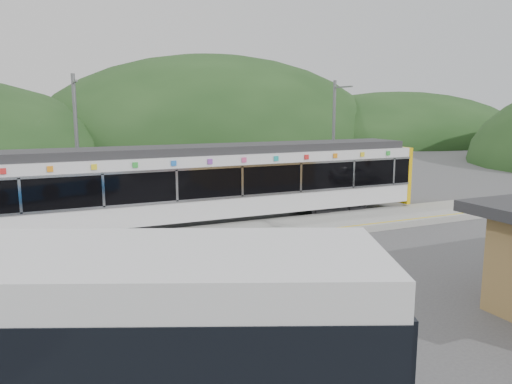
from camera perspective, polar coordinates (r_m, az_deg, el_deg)
name	(u,v)px	position (r m, az deg, el deg)	size (l,w,h in m)	color
ground	(300,255)	(18.99, 5.07, -7.17)	(120.00, 120.00, 0.00)	#4C4C4F
hills	(354,214)	(26.56, 11.09, -2.46)	(146.00, 149.00, 26.00)	#1E3D19
platform	(263,231)	(21.77, 0.78, -4.53)	(26.00, 3.20, 0.30)	#9E9E99
yellow_line	(276,235)	(20.60, 2.33, -4.92)	(26.00, 0.10, 0.01)	yellow
train	(220,181)	(23.49, -4.08, 1.25)	(20.44, 3.01, 3.74)	black
catenary_mast_west	(77,148)	(24.50, -19.76, 4.79)	(0.18, 1.80, 7.00)	slate
catenary_mast_east	(334,140)	(29.21, 8.88, 5.92)	(0.18, 1.80, 7.00)	slate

